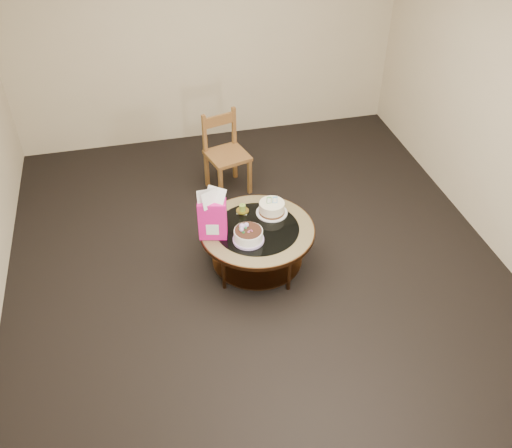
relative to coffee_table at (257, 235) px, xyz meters
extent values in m
plane|color=black|center=(0.00, 0.00, -0.38)|extent=(5.00, 5.00, 0.00)
cube|color=#C1B292|center=(0.00, 2.50, 0.92)|extent=(4.50, 0.02, 2.60)
cube|color=#C1B292|center=(0.00, -2.50, 0.92)|extent=(4.50, 0.02, 2.60)
cube|color=#C1B292|center=(2.25, 0.00, 0.92)|extent=(0.02, 5.00, 2.60)
cylinder|color=#512E17|center=(0.35, 0.20, -0.17)|extent=(0.04, 0.04, 0.42)
cylinder|color=#512E17|center=(-0.20, 0.35, -0.17)|extent=(0.04, 0.04, 0.42)
cylinder|color=#512E17|center=(-0.35, -0.20, -0.17)|extent=(0.04, 0.04, 0.42)
cylinder|color=#512E17|center=(0.20, -0.35, -0.17)|extent=(0.04, 0.04, 0.42)
cylinder|color=#512E17|center=(0.00, 0.00, -0.28)|extent=(0.82, 0.82, 0.02)
cylinder|color=#512E17|center=(0.00, 0.00, 0.05)|extent=(1.02, 1.02, 0.04)
cylinder|color=olive|center=(0.00, 0.00, 0.07)|extent=(1.00, 1.00, 0.01)
cylinder|color=black|center=(0.00, 0.00, 0.08)|extent=(0.74, 0.74, 0.01)
cylinder|color=#B196D4|center=(-0.11, -0.15, 0.09)|extent=(0.27, 0.27, 0.02)
cylinder|color=white|center=(-0.11, -0.15, 0.13)|extent=(0.25, 0.25, 0.11)
cylinder|color=black|center=(-0.11, -0.15, 0.19)|extent=(0.23, 0.23, 0.01)
sphere|color=#B196D4|center=(-0.16, -0.10, 0.21)|extent=(0.05, 0.05, 0.05)
sphere|color=#B196D4|center=(-0.12, -0.09, 0.21)|extent=(0.04, 0.04, 0.04)
sphere|color=#B196D4|center=(-0.17, -0.14, 0.21)|extent=(0.04, 0.04, 0.04)
cone|color=#1F7533|center=(-0.13, -0.12, 0.20)|extent=(0.03, 0.03, 0.02)
cone|color=#1F7533|center=(-0.18, -0.11, 0.20)|extent=(0.04, 0.04, 0.02)
cone|color=#1F7533|center=(-0.10, -0.08, 0.20)|extent=(0.04, 0.03, 0.02)
cone|color=#1F7533|center=(-0.15, -0.17, 0.20)|extent=(0.04, 0.04, 0.02)
cylinder|color=silver|center=(0.18, 0.18, 0.09)|extent=(0.29, 0.29, 0.01)
cylinder|color=#4C2B15|center=(0.18, 0.18, 0.10)|extent=(0.23, 0.23, 0.02)
cylinder|color=white|center=(0.18, 0.18, 0.15)|extent=(0.23, 0.23, 0.09)
cube|color=#45A14E|center=(0.15, 0.18, 0.23)|extent=(0.04, 0.02, 0.06)
cube|color=white|center=(0.15, 0.18, 0.23)|extent=(0.03, 0.02, 0.05)
cube|color=#449FE8|center=(0.20, 0.17, 0.23)|extent=(0.04, 0.02, 0.06)
cube|color=white|center=(0.20, 0.17, 0.23)|extent=(0.03, 0.02, 0.05)
cube|color=#C71270|center=(-0.39, -0.01, 0.26)|extent=(0.26, 0.18, 0.36)
cube|color=white|center=(-0.39, -0.01, 0.20)|extent=(0.13, 0.15, 0.11)
cube|color=#C0B64F|center=(-0.08, 0.26, 0.08)|extent=(0.13, 0.13, 0.01)
cylinder|color=gold|center=(-0.08, 0.26, 0.09)|extent=(0.12, 0.12, 0.01)
cylinder|color=olive|center=(-0.08, 0.26, 0.13)|extent=(0.06, 0.06, 0.06)
cylinder|color=black|center=(-0.08, 0.26, 0.16)|extent=(0.00, 0.00, 0.01)
cube|color=brown|center=(-0.01, 1.28, 0.05)|extent=(0.49, 0.49, 0.04)
cube|color=brown|center=(-0.13, 1.07, -0.16)|extent=(0.05, 0.05, 0.43)
cube|color=brown|center=(0.20, 1.16, -0.16)|extent=(0.05, 0.05, 0.43)
cube|color=brown|center=(-0.23, 1.40, -0.16)|extent=(0.05, 0.05, 0.43)
cube|color=brown|center=(0.11, 1.49, -0.16)|extent=(0.05, 0.05, 0.43)
cube|color=brown|center=(-0.23, 1.40, 0.27)|extent=(0.05, 0.05, 0.44)
cube|color=brown|center=(0.11, 1.49, 0.27)|extent=(0.05, 0.05, 0.44)
cube|color=brown|center=(-0.06, 1.44, 0.38)|extent=(0.34, 0.12, 0.11)
camera|label=1|loc=(-0.91, -3.76, 3.25)|focal=40.00mm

